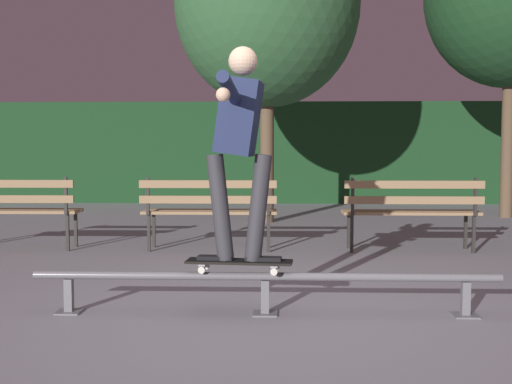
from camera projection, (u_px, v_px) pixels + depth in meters
name	position (u px, v px, depth m)	size (l,w,h in m)	color
ground_plane	(265.00, 320.00, 4.64)	(90.00, 90.00, 0.00)	gray
hedge_backdrop	(274.00, 152.00, 14.52)	(24.00, 1.20, 2.19)	#193D1E
grind_rail	(265.00, 283.00, 4.78)	(3.45, 0.18, 0.31)	slate
skateboard	(239.00, 262.00, 4.78)	(0.79, 0.27, 0.09)	black
skateboarder	(239.00, 135.00, 4.71)	(0.63, 1.40, 1.56)	black
park_bench_leftmost	(11.00, 205.00, 7.76)	(1.60, 0.43, 0.88)	#282623
park_bench_left_center	(209.00, 206.00, 7.67)	(1.60, 0.43, 0.88)	#282623
park_bench_right_center	(412.00, 206.00, 7.59)	(1.60, 0.43, 0.88)	#282623
tree_behind_benches	(267.00, 6.00, 10.36)	(2.96, 2.96, 5.11)	brown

